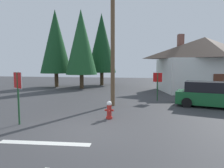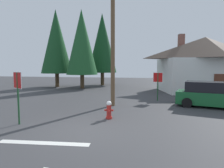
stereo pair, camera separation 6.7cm
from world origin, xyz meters
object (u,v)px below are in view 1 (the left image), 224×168
(fire_hydrant, at_px, (109,110))
(utility_pole, at_px, (113,35))
(stop_sign_far, at_px, (158,81))
(pine_tree_tall_left, at_px, (56,42))
(pine_tree_mid_left, at_px, (102,43))
(pine_tree_short_left, at_px, (81,42))
(parked_car, at_px, (212,95))
(stop_sign_near, at_px, (18,87))
(house, at_px, (204,63))

(fire_hydrant, bearing_deg, utility_pole, 97.53)
(stop_sign_far, xyz_separation_m, pine_tree_tall_left, (-12.82, 8.42, 4.40))
(utility_pole, height_order, pine_tree_mid_left, pine_tree_mid_left)
(stop_sign_far, xyz_separation_m, pine_tree_short_left, (-8.81, 7.15, 4.07))
(utility_pole, distance_m, pine_tree_short_left, 11.29)
(pine_tree_short_left, bearing_deg, parked_car, -35.98)
(stop_sign_near, xyz_separation_m, parked_car, (9.92, 5.84, -0.93))
(stop_sign_far, bearing_deg, pine_tree_short_left, 140.95)
(fire_hydrant, relative_size, pine_tree_mid_left, 0.09)
(stop_sign_near, distance_m, house, 18.55)
(stop_sign_far, height_order, house, house)
(pine_tree_tall_left, bearing_deg, parked_car, -31.99)
(pine_tree_tall_left, xyz_separation_m, pine_tree_short_left, (4.01, -1.27, -0.33))
(pine_tree_short_left, bearing_deg, stop_sign_near, -81.10)
(fire_hydrant, height_order, parked_car, parked_car)
(parked_car, bearing_deg, pine_tree_mid_left, 128.47)
(fire_hydrant, distance_m, pine_tree_tall_left, 18.37)
(pine_tree_short_left, bearing_deg, pine_tree_tall_left, 162.44)
(pine_tree_mid_left, bearing_deg, parked_car, -51.53)
(fire_hydrant, bearing_deg, stop_sign_near, -155.95)
(pine_tree_tall_left, bearing_deg, fire_hydrant, -54.49)
(stop_sign_far, relative_size, pine_tree_mid_left, 0.21)
(stop_sign_near, height_order, fire_hydrant, stop_sign_near)
(fire_hydrant, relative_size, pine_tree_tall_left, 0.09)
(utility_pole, xyz_separation_m, house, (8.20, 9.37, -1.70))
(pine_tree_mid_left, bearing_deg, pine_tree_tall_left, -147.06)
(stop_sign_near, height_order, pine_tree_tall_left, pine_tree_tall_left)
(fire_hydrant, distance_m, utility_pole, 5.42)
(stop_sign_near, height_order, stop_sign_far, stop_sign_near)
(stop_sign_far, xyz_separation_m, parked_car, (3.41, -1.73, -0.78))
(fire_hydrant, xyz_separation_m, pine_tree_tall_left, (-10.18, 14.26, 5.53))
(stop_sign_far, xyz_separation_m, pine_tree_mid_left, (-7.43, 11.91, 4.50))
(utility_pole, xyz_separation_m, stop_sign_far, (3.08, 2.54, -3.14))
(stop_sign_near, bearing_deg, pine_tree_tall_left, 111.57)
(parked_car, bearing_deg, stop_sign_near, -149.53)
(stop_sign_near, relative_size, fire_hydrant, 2.64)
(stop_sign_far, bearing_deg, parked_car, -26.85)
(stop_sign_near, height_order, pine_tree_mid_left, pine_tree_mid_left)
(fire_hydrant, height_order, pine_tree_tall_left, pine_tree_tall_left)
(fire_hydrant, bearing_deg, pine_tree_short_left, 115.38)
(utility_pole, distance_m, pine_tree_tall_left, 14.72)
(utility_pole, xyz_separation_m, pine_tree_mid_left, (-4.34, 14.46, 1.36))
(stop_sign_far, distance_m, parked_car, 3.91)
(pine_tree_mid_left, bearing_deg, fire_hydrant, -74.94)
(house, distance_m, parked_car, 9.01)
(utility_pole, relative_size, parked_car, 1.85)
(utility_pole, xyz_separation_m, pine_tree_tall_left, (-9.74, 10.96, 1.26))
(stop_sign_far, relative_size, house, 0.21)
(parked_car, bearing_deg, pine_tree_tall_left, 148.01)
(fire_hydrant, height_order, pine_tree_short_left, pine_tree_short_left)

